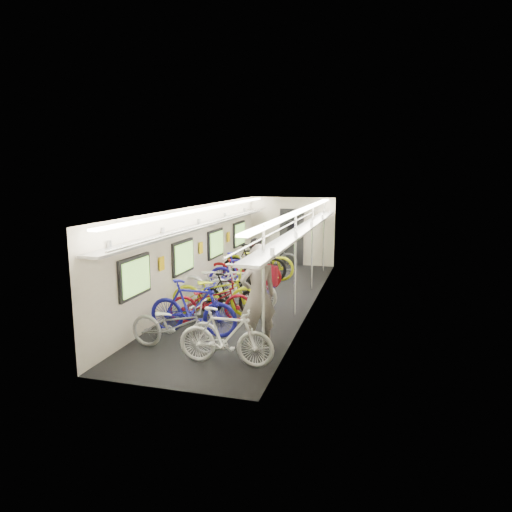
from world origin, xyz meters
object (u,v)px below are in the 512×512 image
Objects in this scene: bicycle_1 at (193,308)px; passenger_mid at (257,273)px; bicycle_0 at (175,325)px; passenger_near at (258,296)px; backpack at (270,276)px.

passenger_mid reaches higher than bicycle_1.
bicycle_0 is 1.61m from passenger_near.
backpack reaches higher than bicycle_1.
bicycle_1 is 4.94× the size of backpack.
passenger_near is at bearing 136.84° from passenger_mid.
bicycle_0 is 0.93× the size of passenger_near.
passenger_near is (1.42, -0.24, 0.41)m from bicycle_1.
passenger_near reaches higher than bicycle_1.
bicycle_1 is 1.50m from passenger_near.
bicycle_1 is at bearing 4.62° from bicycle_0.
bicycle_0 is 4.77× the size of backpack.
bicycle_0 is at bearing -14.80° from passenger_near.
passenger_near is 0.52m from backpack.
backpack is (1.55, 0.17, 0.72)m from bicycle_1.
bicycle_0 is at bearing -132.44° from backpack.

